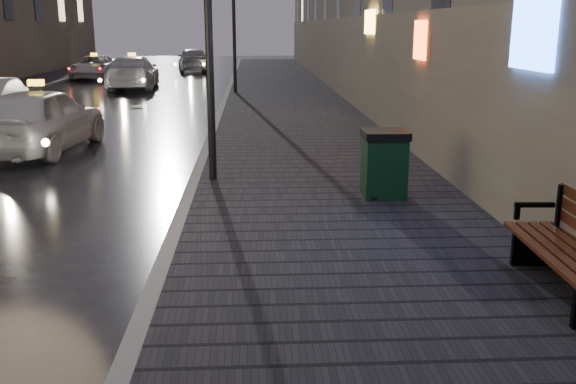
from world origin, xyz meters
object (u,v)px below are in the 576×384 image
taxi_mid (133,72)px  trash_bin (384,163)px  car_far (193,60)px  bench (575,248)px  lamp_far (234,11)px  taxi_far (95,67)px  taxi_near (39,119)px

taxi_mid → trash_bin: bearing=106.7°
trash_bin → car_far: 32.78m
bench → taxi_mid: (-8.96, 24.80, 0.11)m
trash_bin → lamp_far: bearing=100.0°
bench → taxi_mid: size_ratio=0.38×
taxi_mid → taxi_far: size_ratio=1.15×
taxi_near → trash_bin: bearing=151.4°
trash_bin → taxi_mid: size_ratio=0.21×
bench → car_far: (-7.16, 36.28, 0.13)m
trash_bin → taxi_far: 29.22m
lamp_far → car_far: size_ratio=1.15×
taxi_mid → car_far: (1.80, 11.48, 0.02)m
lamp_far → bench: bearing=-79.2°
taxi_near → taxi_mid: (-0.63, 15.69, -0.01)m
taxi_mid → taxi_far: taxi_mid is taller
lamp_far → taxi_near: 13.29m
taxi_near → car_far: 27.19m
taxi_near → taxi_far: (-3.89, 22.00, -0.14)m
bench → car_far: bearing=103.7°
taxi_mid → car_far: 11.62m
bench → taxi_near: size_ratio=0.44×
trash_bin → taxi_mid: 22.16m
bench → car_far: size_ratio=0.43×
taxi_near → car_far: size_ratio=0.99×
lamp_far → car_far: 15.42m
bench → trash_bin: size_ratio=1.81×
taxi_mid → lamp_far: bearing=141.5°
taxi_near → taxi_far: 22.34m
trash_bin → bench: bearing=-73.0°
lamp_far → car_far: bearing=101.7°
trash_bin → taxi_far: size_ratio=0.24×
taxi_near → taxi_far: size_ratio=0.99×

